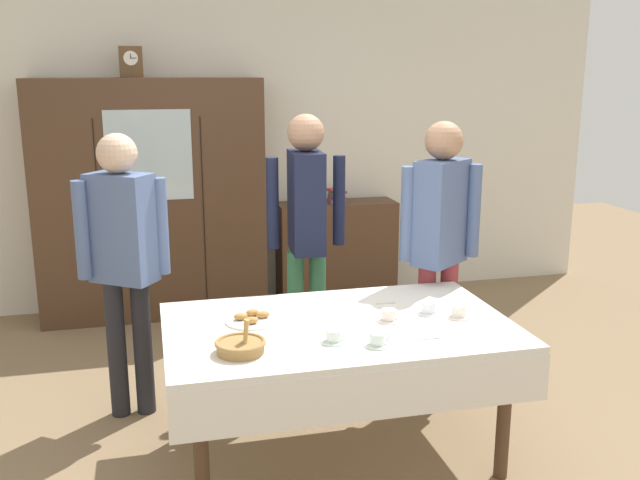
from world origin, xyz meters
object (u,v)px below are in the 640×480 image
object	(u,v)px
wall_cabinet	(152,200)
spoon_front_edge	(459,299)
person_behind_table_left	(123,248)
mantel_clock	(131,62)
bread_basket	(241,346)
bookshelf_low	(336,251)
person_near_right_end	(306,219)
spoon_near_right	(432,338)
tea_cup_mid_right	(389,316)
tea_cup_front_edge	(377,340)
spoon_center	(389,303)
book_stack	(337,196)
dining_table	(340,342)
tea_cup_far_left	(429,309)
person_by_cabinet	(440,231)
pastry_plate	(252,319)
tea_cup_mid_left	(459,312)
tea_cup_center	(334,337)

from	to	relation	value
wall_cabinet	spoon_front_edge	xyz separation A→B (m)	(1.67, -2.34, -0.23)
wall_cabinet	person_behind_table_left	size ratio (longest dim) A/B	1.16
mantel_clock	bread_basket	size ratio (longest dim) A/B	1.00
bookshelf_low	person_near_right_end	distance (m)	1.80
spoon_near_right	tea_cup_mid_right	bearing A→B (deg)	112.72
mantel_clock	person_behind_table_left	bearing A→B (deg)	-92.60
wall_cabinet	tea_cup_front_edge	world-z (taller)	wall_cabinet
mantel_clock	spoon_front_edge	distance (m)	3.22
tea_cup_mid_right	bread_basket	distance (m)	0.84
spoon_front_edge	person_behind_table_left	distance (m)	1.95
wall_cabinet	mantel_clock	xyz separation A→B (m)	(-0.10, -0.00, 1.10)
spoon_center	person_behind_table_left	size ratio (longest dim) A/B	0.07
book_stack	tea_cup_front_edge	size ratio (longest dim) A/B	1.72
dining_table	spoon_center	bearing A→B (deg)	37.09
mantel_clock	tea_cup_far_left	distance (m)	3.22
spoon_front_edge	mantel_clock	bearing A→B (deg)	127.10
tea_cup_far_left	spoon_center	bearing A→B (deg)	126.38
tea_cup_far_left	bookshelf_low	bearing A→B (deg)	85.95
bread_basket	person_by_cabinet	bearing A→B (deg)	32.84
wall_cabinet	person_near_right_end	xyz separation A→B (m)	(0.97, -1.51, 0.10)
mantel_clock	tea_cup_front_edge	size ratio (longest dim) A/B	1.85
book_stack	person_behind_table_left	world-z (taller)	person_behind_table_left
bread_basket	pastry_plate	distance (m)	0.42
spoon_center	bookshelf_low	bearing A→B (deg)	81.96
spoon_front_edge	spoon_near_right	size ratio (longest dim) A/B	1.00
tea_cup_mid_left	spoon_near_right	distance (m)	0.36
pastry_plate	person_near_right_end	size ratio (longest dim) A/B	0.16
tea_cup_front_edge	pastry_plate	distance (m)	0.71
book_stack	spoon_center	bearing A→B (deg)	-98.04
book_stack	spoon_center	distance (m)	2.40
dining_table	spoon_near_right	distance (m)	0.49
tea_cup_mid_left	tea_cup_center	xyz separation A→B (m)	(-0.73, -0.18, 0.00)
person_near_right_end	person_behind_table_left	world-z (taller)	person_near_right_end
bookshelf_low	pastry_plate	size ratio (longest dim) A/B	3.77
tea_cup_center	book_stack	bearing A→B (deg)	74.61
wall_cabinet	spoon_center	bearing A→B (deg)	-61.48
book_stack	mantel_clock	bearing A→B (deg)	-178.27
tea_cup_center	tea_cup_mid_right	bearing A→B (deg)	31.28
dining_table	mantel_clock	size ratio (longest dim) A/B	7.44
wall_cabinet	bookshelf_low	size ratio (longest dim) A/B	1.87
pastry_plate	spoon_center	distance (m)	0.80
book_stack	tea_cup_far_left	size ratio (longest dim) A/B	1.72
bookshelf_low	bread_basket	bearing A→B (deg)	-113.29
person_near_right_end	person_behind_table_left	size ratio (longest dim) A/B	1.04
spoon_near_right	person_near_right_end	xyz separation A→B (m)	(-0.32, 1.37, 0.33)
spoon_near_right	spoon_center	bearing A→B (deg)	92.85
tea_cup_mid_left	person_near_right_end	xyz separation A→B (m)	(-0.58, 1.11, 0.30)
bookshelf_low	tea_cup_mid_right	bearing A→B (deg)	-99.25
tea_cup_mid_left	bookshelf_low	bearing A→B (deg)	88.91
tea_cup_mid_left	person_near_right_end	bearing A→B (deg)	117.44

